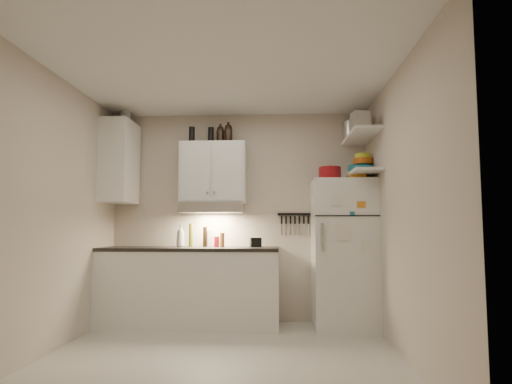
{
  "coord_description": "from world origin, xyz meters",
  "views": [
    {
      "loc": [
        0.5,
        -3.87,
        1.13
      ],
      "look_at": [
        0.25,
        0.9,
        1.55
      ],
      "focal_mm": 30.0,
      "sensor_mm": 36.0,
      "label": 1
    }
  ],
  "objects": [
    {
      "name": "bowl_teal",
      "position": [
        1.47,
        1.21,
        1.83
      ],
      "size": [
        0.28,
        0.28,
        0.11
      ],
      "primitive_type": "cylinder",
      "color": "#176A80",
      "rests_on": "shelf_lo"
    },
    {
      "name": "oil_bottle",
      "position": [
        -0.56,
        1.27,
        1.06
      ],
      "size": [
        0.07,
        0.07,
        0.28
      ],
      "primitive_type": "cylinder",
      "rotation": [
        0.0,
        0.0,
        0.35
      ],
      "color": "#5B6018",
      "rests_on": "countertop"
    },
    {
      "name": "red_jar",
      "position": [
        -0.25,
        1.29,
        0.98
      ],
      "size": [
        0.07,
        0.07,
        0.13
      ],
      "primitive_type": "cylinder",
      "rotation": [
        0.0,
        0.0,
        0.08
      ],
      "color": "maroon",
      "rests_on": "countertop"
    },
    {
      "name": "dutch_oven",
      "position": [
        1.1,
        1.08,
        1.77
      ],
      "size": [
        0.33,
        0.33,
        0.15
      ],
      "primitive_type": "cylinder",
      "rotation": [
        0.0,
        0.0,
        0.37
      ],
      "color": "maroon",
      "rests_on": "fridge"
    },
    {
      "name": "thermos_a",
      "position": [
        -0.34,
        1.38,
        2.31
      ],
      "size": [
        0.09,
        0.09,
        0.21
      ],
      "primitive_type": "cylinder",
      "rotation": [
        0.0,
        0.0,
        -0.39
      ],
      "color": "black",
      "rests_on": "upper_cabinet"
    },
    {
      "name": "bowl_yellow",
      "position": [
        1.49,
        1.13,
        1.98
      ],
      "size": [
        0.18,
        0.18,
        0.06
      ],
      "primitive_type": "cylinder",
      "color": "gold",
      "rests_on": "bowl_orange"
    },
    {
      "name": "thermos_b",
      "position": [
        -0.58,
        1.34,
        2.3
      ],
      "size": [
        0.09,
        0.09,
        0.21
      ],
      "primitive_type": "cylinder",
      "rotation": [
        0.0,
        0.0,
        -0.24
      ],
      "color": "black",
      "rests_on": "upper_cabinet"
    },
    {
      "name": "base_cabinet",
      "position": [
        -0.55,
        1.2,
        0.44
      ],
      "size": [
        2.1,
        0.6,
        0.88
      ],
      "primitive_type": "cube",
      "color": "white",
      "rests_on": "floor"
    },
    {
      "name": "right_wall",
      "position": [
        1.61,
        0.0,
        1.3
      ],
      "size": [
        0.02,
        3.0,
        2.6
      ],
      "primitive_type": "cube",
      "color": "beige",
      "rests_on": "ground"
    },
    {
      "name": "pepper_mill",
      "position": [
        -0.17,
        1.23,
        1.01
      ],
      "size": [
        0.06,
        0.06,
        0.17
      ],
      "primitive_type": "cylinder",
      "rotation": [
        0.0,
        0.0,
        -0.1
      ],
      "color": "brown",
      "rests_on": "countertop"
    },
    {
      "name": "knife_strip",
      "position": [
        0.7,
        1.49,
        1.32
      ],
      "size": [
        0.42,
        0.02,
        0.03
      ],
      "primitive_type": "cube",
      "color": "black",
      "rests_on": "back_wall"
    },
    {
      "name": "plates",
      "position": [
        1.45,
        0.97,
        1.81
      ],
      "size": [
        0.28,
        0.28,
        0.07
      ],
      "primitive_type": "cylinder",
      "rotation": [
        0.0,
        0.0,
        0.05
      ],
      "color": "#176A80",
      "rests_on": "shelf_lo"
    },
    {
      "name": "shelf_hi",
      "position": [
        1.45,
        1.02,
        2.2
      ],
      "size": [
        0.3,
        0.95,
        0.03
      ],
      "primitive_type": "cube",
      "color": "white",
      "rests_on": "right_wall"
    },
    {
      "name": "caddy",
      "position": [
        0.22,
        1.32,
        0.98
      ],
      "size": [
        0.15,
        0.12,
        0.11
      ],
      "primitive_type": "cube",
      "rotation": [
        0.0,
        0.0,
        0.26
      ],
      "color": "black",
      "rests_on": "countertop"
    },
    {
      "name": "stock_pot",
      "position": [
        1.43,
        1.33,
        2.33
      ],
      "size": [
        0.38,
        0.38,
        0.22
      ],
      "primitive_type": "cylinder",
      "rotation": [
        0.0,
        0.0,
        0.26
      ],
      "color": "silver",
      "rests_on": "shelf_hi"
    },
    {
      "name": "range_hood",
      "position": [
        -0.3,
        1.27,
        1.39
      ],
      "size": [
        0.76,
        0.46,
        0.12
      ],
      "primitive_type": "cube",
      "color": "silver",
      "rests_on": "back_wall"
    },
    {
      "name": "tin_a",
      "position": [
        1.44,
        0.99,
        2.31
      ],
      "size": [
        0.25,
        0.23,
        0.2
      ],
      "primitive_type": "cube",
      "rotation": [
        0.0,
        0.0,
        0.35
      ],
      "color": "#AAAAAD",
      "rests_on": "shelf_hi"
    },
    {
      "name": "ceiling",
      "position": [
        0.0,
        0.0,
        2.61
      ],
      "size": [
        3.2,
        3.0,
        0.02
      ],
      "primitive_type": "cube",
      "color": "white",
      "rests_on": "ground"
    },
    {
      "name": "side_cabinet",
      "position": [
        -1.44,
        1.2,
        1.95
      ],
      "size": [
        0.33,
        0.55,
        1.0
      ],
      "primitive_type": "cube",
      "color": "white",
      "rests_on": "left_wall"
    },
    {
      "name": "spice_jar",
      "position": [
        1.34,
        1.13,
        1.75
      ],
      "size": [
        0.07,
        0.07,
        0.1
      ],
      "primitive_type": "cylinder",
      "rotation": [
        0.0,
        0.0,
        0.23
      ],
      "color": "silver",
      "rests_on": "fridge"
    },
    {
      "name": "countertop",
      "position": [
        -0.55,
        1.2,
        0.9
      ],
      "size": [
        2.1,
        0.62,
        0.04
      ],
      "primitive_type": "cube",
      "color": "black",
      "rests_on": "base_cabinet"
    },
    {
      "name": "vinegar_bottle",
      "position": [
        -0.4,
        1.33,
        1.04
      ],
      "size": [
        0.06,
        0.06,
        0.24
      ],
      "primitive_type": "cylinder",
      "rotation": [
        0.0,
        0.0,
        -0.12
      ],
      "color": "black",
      "rests_on": "countertop"
    },
    {
      "name": "tin_b",
      "position": [
        1.38,
        0.65,
        2.3
      ],
      "size": [
        0.19,
        0.19,
        0.16
      ],
      "primitive_type": "cube",
      "rotation": [
        0.0,
        0.0,
        0.2
      ],
      "color": "#AAAAAD",
      "rests_on": "shelf_hi"
    },
    {
      "name": "left_wall",
      "position": [
        -1.61,
        0.0,
        1.3
      ],
      "size": [
        0.02,
        3.0,
        2.6
      ],
      "primitive_type": "cube",
      "color": "beige",
      "rests_on": "ground"
    },
    {
      "name": "upper_cabinet",
      "position": [
        -0.3,
        1.33,
        1.83
      ],
      "size": [
        0.8,
        0.33,
        0.75
      ],
      "primitive_type": "cube",
      "color": "white",
      "rests_on": "back_wall"
    },
    {
      "name": "shelf_lo",
      "position": [
        1.45,
        1.02,
        1.76
      ],
      "size": [
        0.3,
        0.95,
        0.03
      ],
      "primitive_type": "cube",
      "color": "white",
      "rests_on": "right_wall"
    },
    {
      "name": "clear_bottle",
      "position": [
        -0.34,
        1.34,
        1.02
      ],
      "size": [
        0.08,
        0.08,
        0.19
      ],
      "primitive_type": "cylinder",
      "rotation": [
        0.0,
        0.0,
        -0.35
      ],
      "color": "silver",
      "rests_on": "countertop"
    },
    {
      "name": "bowl_orange",
      "position": [
        1.49,
        1.13,
        1.92
      ],
      "size": [
        0.23,
        0.23,
        0.07
      ],
      "primitive_type": "cylinder",
      "color": "#BC5511",
      "rests_on": "bowl_teal"
    },
    {
      "name": "fridge",
      "position": [
        1.25,
        1.16,
        0.85
      ],
      "size": [
        0.7,
        0.68,
        1.7
      ],
      "primitive_type": "cube",
      "color": "white",
      "rests_on": "floor"
    },
    {
      "name": "growler_a",
      "position": [
        -0.22,
        1.33,
        2.31
      ],
      "size": [
        0.1,
        0.1,
        0.22
      ],
      "primitive_type": null,
      "rotation": [
        0.0,
        0.0,
        0.07
      ],
      "color": "black",
      "rests_on": "upper_cabinet"
    },
    {
      "name": "back_wall",
      "position": [
        0.0,
        1.51,
        1.3
      ],
      "size": [
        3.2,
        0.02,
        2.6
      ],
      "primitive_type": "cube",
      "color": "beige",
      "rests_on": "ground"
    },
    {
      "name": "floor",
      "position": [
        0.0,
        0.0,
        -0.01
      ],
      "size": [
        3.2,
        3.0,
        0.02
      ],
      "primitive_type": "cube",
      "color": "beige",
      "rests_on": "ground"
    },
    {
      "name": "growler_b",
      "position": [
        -0.11,
        1.31,
        2.32
      ],
      "size": [
        0.11,
        0.11,
        0.24
      ],
      "primitive_type": null,
      "rotation": [
        0.0,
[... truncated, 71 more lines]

